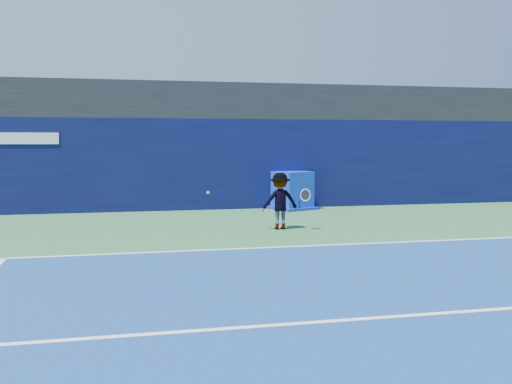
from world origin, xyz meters
TOP-DOWN VIEW (x-y plane):
  - ground at (0.00, 0.00)m, footprint 80.00×80.00m
  - baseline at (0.00, 3.00)m, footprint 24.00×0.10m
  - service_line at (0.00, -2.00)m, footprint 24.00×0.10m
  - stadium_band at (0.00, 11.50)m, footprint 36.00×3.00m
  - back_wall_assembly at (-0.00, 10.50)m, footprint 36.00×1.03m
  - equipment_cart at (2.68, 9.67)m, footprint 1.70×1.70m
  - tennis_player at (1.14, 5.49)m, footprint 1.20×0.65m
  - tennis_ball at (-0.67, 5.86)m, footprint 0.07×0.07m

SIDE VIEW (x-z plane):
  - ground at x=0.00m, z-range 0.00..0.00m
  - baseline at x=0.00m, z-range 0.01..0.01m
  - service_line at x=0.00m, z-range 0.01..0.01m
  - equipment_cart at x=2.68m, z-range -0.06..1.20m
  - tennis_player at x=1.14m, z-range 0.00..1.46m
  - tennis_ball at x=-0.67m, z-range 0.92..0.99m
  - back_wall_assembly at x=0.00m, z-range 0.00..3.00m
  - stadium_band at x=0.00m, z-range 3.00..4.20m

